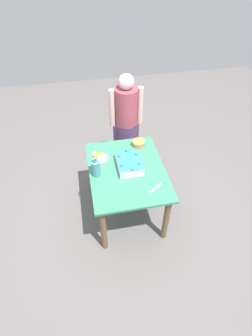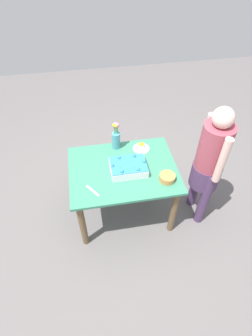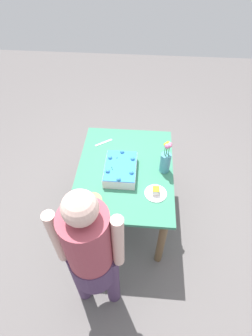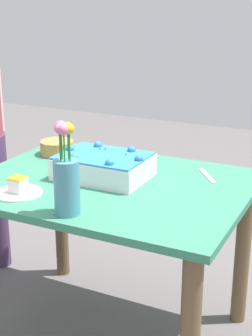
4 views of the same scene
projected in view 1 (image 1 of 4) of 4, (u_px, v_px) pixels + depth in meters
ground_plane at (127, 209)px, 3.53m from camera, size 8.00×8.00×0.00m
dining_table at (127, 178)px, 3.11m from camera, size 1.14×0.87×0.74m
sheet_cake at (129, 163)px, 3.03m from camera, size 0.37×0.28×0.12m
serving_plate_with_slice at (100, 157)px, 3.15m from camera, size 0.19×0.19×0.07m
cake_knife at (155, 188)px, 2.81m from camera, size 0.12×0.16×0.00m
flower_vase at (96, 167)px, 2.87m from camera, size 0.09×0.09×0.33m
fruit_bowl at (139, 143)px, 3.32m from camera, size 0.16×0.16×0.07m
person_standing at (126, 119)px, 3.58m from camera, size 0.31×0.45×1.49m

